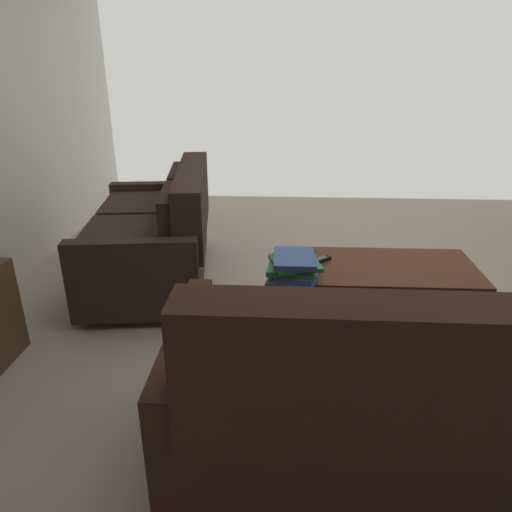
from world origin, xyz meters
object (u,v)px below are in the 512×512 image
Objects in this scene: coffee_table at (374,277)px; tv_remote at (319,260)px; sofa_main at (455,399)px; loveseat_near at (157,235)px; book_stack at (294,267)px.

tv_remote reaches higher than coffee_table.
sofa_main reaches higher than tv_remote.
loveseat_near is at bearing -30.78° from tv_remote.
sofa_main is at bearing 111.21° from tv_remote.
book_stack is 0.26m from tv_remote.
coffee_table is 0.51m from book_stack.
book_stack is at bearing 21.31° from coffee_table.
sofa_main is 14.05× the size of tv_remote.
loveseat_near reaches higher than coffee_table.
coffee_table is 7.49× the size of tv_remote.
coffee_table is (0.11, -1.04, -0.01)m from sofa_main.
loveseat_near is 1.33× the size of coffee_table.
book_stack is (0.46, 0.18, 0.13)m from coffee_table.
book_stack is at bearing 137.67° from loveseat_near.
sofa_main is 1.88× the size of coffee_table.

